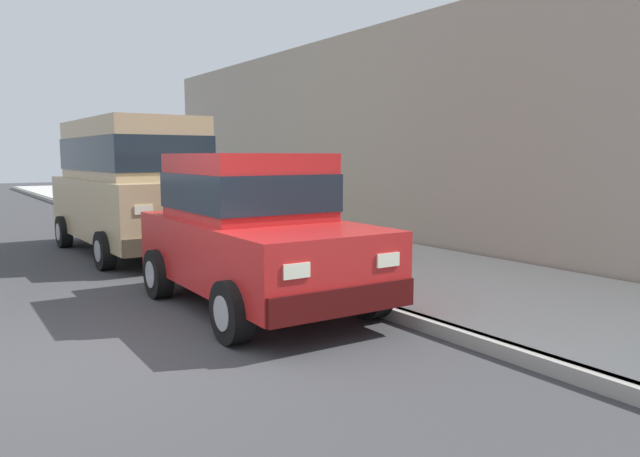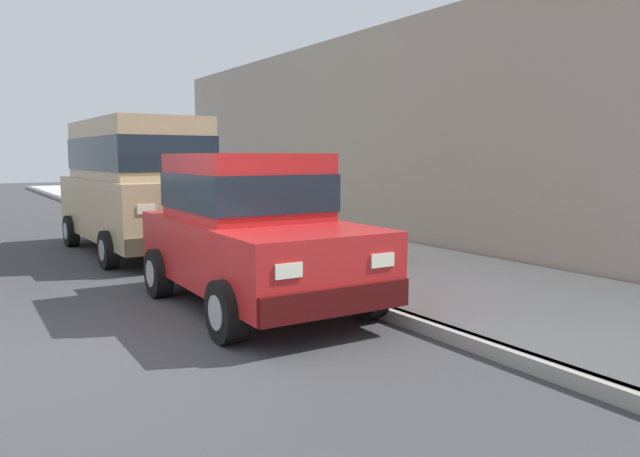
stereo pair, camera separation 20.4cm
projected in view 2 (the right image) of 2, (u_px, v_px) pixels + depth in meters
name	position (u px, v px, depth m)	size (l,w,h in m)	color
ground_plane	(84.00, 358.00, 5.50)	(80.00, 80.00, 0.00)	#38383A
curb	(363.00, 305.00, 7.20)	(0.16, 64.00, 0.14)	gray
sidewalk	(469.00, 287.00, 8.16)	(3.60, 64.00, 0.14)	#B7B5AD
car_red_hatchback	(251.00, 228.00, 7.34)	(2.01, 3.83, 1.88)	red
car_tan_van	(137.00, 180.00, 11.43)	(2.20, 4.93, 2.52)	tan
dog_brown	(394.00, 243.00, 9.79)	(0.35, 0.73, 0.49)	brown
building_facade	(371.00, 137.00, 13.20)	(0.50, 20.00, 4.54)	#9E9384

